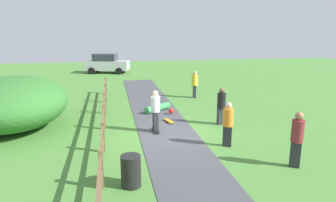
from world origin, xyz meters
TOP-DOWN VIEW (x-y plane):
  - ground_plane at (0.00, 0.00)m, footprint 60.00×60.00m
  - asphalt_path at (0.00, 0.00)m, footprint 2.40×28.00m
  - wooden_fence at (-2.60, 0.00)m, footprint 0.12×18.12m
  - bush_large at (-6.45, 2.22)m, footprint 4.51×5.41m
  - trash_bin at (-1.80, -3.89)m, footprint 0.56×0.56m
  - skater_riding at (-0.46, 0.49)m, footprint 0.40×0.81m
  - skater_fallen at (0.18, 3.67)m, footprint 1.52×1.52m
  - skateboard_loose at (0.34, 1.70)m, footprint 0.38×0.82m
  - bystander_maroon at (3.38, -3.64)m, footprint 0.53×0.53m
  - bystander_black at (2.64, 0.99)m, footprint 0.44×0.44m
  - bystander_yellow at (2.96, 6.61)m, footprint 0.46×0.46m
  - bystander_orange at (1.93, -1.58)m, footprint 0.51×0.51m
  - parked_car_silver at (-2.58, 19.03)m, footprint 4.50×2.79m

SIDE VIEW (x-z plane):
  - ground_plane at x=0.00m, z-range 0.00..0.00m
  - asphalt_path at x=0.00m, z-range 0.00..0.02m
  - skateboard_loose at x=0.34m, z-range 0.05..0.13m
  - skater_fallen at x=0.18m, z-range 0.02..0.38m
  - trash_bin at x=-1.80m, z-range 0.00..0.90m
  - wooden_fence at x=-2.60m, z-range 0.12..1.22m
  - bystander_orange at x=1.93m, z-range 0.08..1.77m
  - bystander_yellow at x=2.96m, z-range 0.09..1.79m
  - bystander_black at x=2.64m, z-range 0.09..1.80m
  - parked_car_silver at x=-2.58m, z-range 0.00..1.92m
  - bystander_maroon at x=3.38m, z-range 0.10..1.90m
  - skater_riding at x=-0.46m, z-range 0.12..1.89m
  - bush_large at x=-6.45m, z-range 0.00..2.28m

